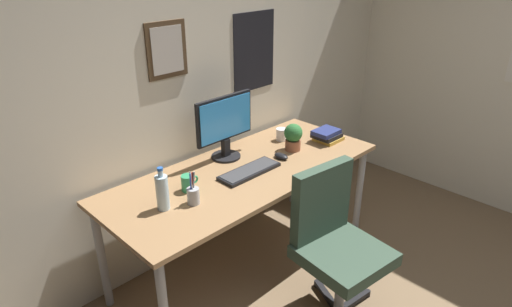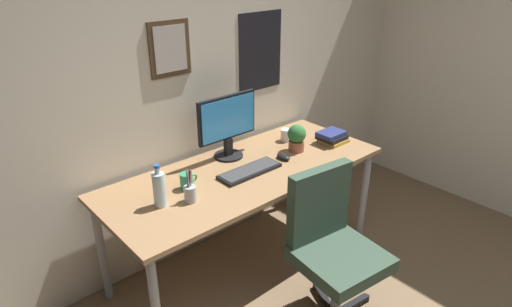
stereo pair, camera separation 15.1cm
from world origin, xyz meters
The scene contains 12 objects.
wall_back centered at (0.00, 2.15, 1.30)m, with size 4.40×0.10×2.60m.
desk centered at (0.05, 1.68, 0.69)m, with size 1.90×0.78×0.75m.
office_chair centered at (0.11, 1.00, 0.53)m, with size 0.57×0.57×0.95m.
monitor centered at (0.09, 1.91, 0.99)m, with size 0.46×0.20×0.43m.
keyboard centered at (0.04, 1.63, 0.77)m, with size 0.43×0.15×0.03m.
computer_mouse centered at (0.34, 1.63, 0.77)m, with size 0.06×0.11×0.04m.
water_bottle centered at (-0.59, 1.66, 0.86)m, with size 0.07×0.07×0.25m.
coffee_mug_near centered at (0.58, 1.84, 0.80)m, with size 0.12×0.08×0.09m.
coffee_mug_far centered at (-0.37, 1.72, 0.80)m, with size 0.11×0.08×0.10m.
potted_plant centered at (0.51, 1.67, 0.86)m, with size 0.13×0.13×0.20m.
pen_cup centered at (-0.44, 1.59, 0.81)m, with size 0.07×0.07×0.20m.
book_stack_left centered at (0.81, 1.59, 0.80)m, with size 0.21×0.18×0.09m.
Camera 1 is at (-1.70, -0.16, 2.06)m, focal length 30.93 mm.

